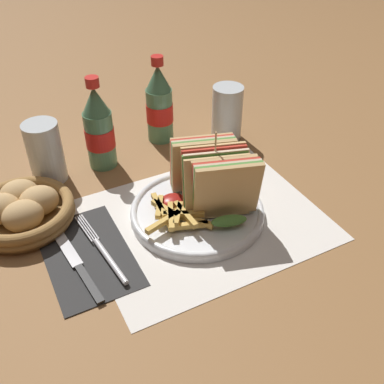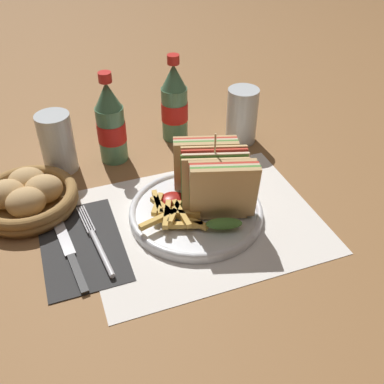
# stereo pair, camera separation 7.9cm
# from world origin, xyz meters

# --- Properties ---
(ground_plane) EXTENTS (4.00, 4.00, 0.00)m
(ground_plane) POSITION_xyz_m (0.00, 0.00, 0.00)
(ground_plane) COLOR olive
(placemat) EXTENTS (0.40, 0.32, 0.00)m
(placemat) POSITION_xyz_m (0.03, 0.00, 0.00)
(placemat) COLOR silver
(placemat) RESTS_ON ground_plane
(plate_main) EXTENTS (0.24, 0.24, 0.02)m
(plate_main) POSITION_xyz_m (0.02, 0.01, 0.01)
(plate_main) COLOR white
(plate_main) RESTS_ON ground_plane
(club_sandwich) EXTENTS (0.13, 0.18, 0.15)m
(club_sandwich) POSITION_xyz_m (0.06, 0.01, 0.07)
(club_sandwich) COLOR tan
(club_sandwich) RESTS_ON plate_main
(fries_pile) EXTENTS (0.11, 0.12, 0.02)m
(fries_pile) POSITION_xyz_m (-0.03, 0.00, 0.03)
(fries_pile) COLOR gold
(fries_pile) RESTS_ON plate_main
(ketchup_blob) EXTENTS (0.04, 0.04, 0.02)m
(ketchup_blob) POSITION_xyz_m (-0.01, 0.04, 0.03)
(ketchup_blob) COLOR maroon
(ketchup_blob) RESTS_ON plate_main
(napkin) EXTENTS (0.13, 0.21, 0.00)m
(napkin) POSITION_xyz_m (-0.18, 0.01, 0.00)
(napkin) COLOR #2D2D2D
(napkin) RESTS_ON ground_plane
(fork) EXTENTS (0.03, 0.18, 0.01)m
(fork) POSITION_xyz_m (-0.15, -0.01, 0.01)
(fork) COLOR silver
(fork) RESTS_ON napkin
(knife) EXTENTS (0.04, 0.21, 0.00)m
(knife) POSITION_xyz_m (-0.20, 0.01, 0.01)
(knife) COLOR black
(knife) RESTS_ON napkin
(coke_bottle_near) EXTENTS (0.06, 0.06, 0.19)m
(coke_bottle_near) POSITION_xyz_m (-0.07, 0.25, 0.08)
(coke_bottle_near) COLOR #4C7F5B
(coke_bottle_near) RESTS_ON ground_plane
(coke_bottle_far) EXTENTS (0.06, 0.06, 0.19)m
(coke_bottle_far) POSITION_xyz_m (0.08, 0.29, 0.08)
(coke_bottle_far) COLOR #4C7F5B
(coke_bottle_far) RESTS_ON ground_plane
(glass_near) EXTENTS (0.07, 0.07, 0.12)m
(glass_near) POSITION_xyz_m (0.21, 0.23, 0.05)
(glass_near) COLOR silver
(glass_near) RESTS_ON ground_plane
(glass_far) EXTENTS (0.07, 0.07, 0.12)m
(glass_far) POSITION_xyz_m (-0.18, 0.25, 0.05)
(glass_far) COLOR silver
(glass_far) RESTS_ON ground_plane
(bread_basket) EXTENTS (0.18, 0.18, 0.06)m
(bread_basket) POSITION_xyz_m (-0.25, 0.14, 0.03)
(bread_basket) COLOR olive
(bread_basket) RESTS_ON ground_plane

